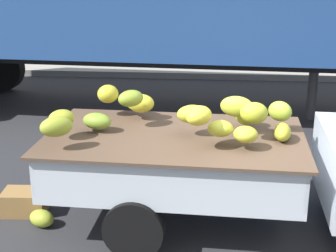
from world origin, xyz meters
TOP-DOWN VIEW (x-y plane):
  - ground at (0.00, 0.00)m, footprint 220.00×220.00m
  - curb_strip at (0.00, 8.14)m, footprint 80.00×0.80m
  - fallen_banana_bunch_near_tailgate at (-2.44, 0.07)m, footprint 0.37×0.32m
  - produce_crate at (-2.74, 0.38)m, footprint 0.54×0.39m

SIDE VIEW (x-z plane):
  - ground at x=0.00m, z-range 0.00..0.00m
  - curb_strip at x=0.00m, z-range 0.00..0.16m
  - fallen_banana_bunch_near_tailgate at x=-2.44m, z-range 0.00..0.20m
  - produce_crate at x=-2.74m, z-range 0.00..0.29m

